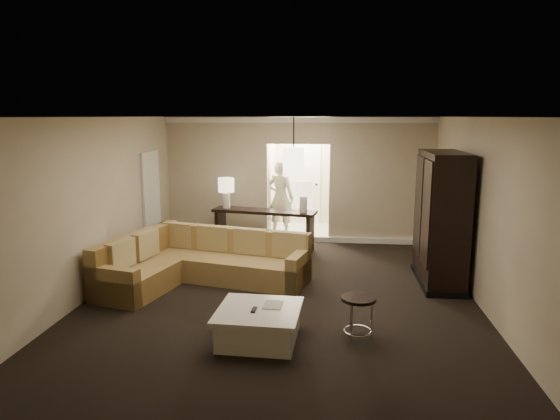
# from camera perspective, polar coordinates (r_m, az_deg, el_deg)

# --- Properties ---
(ground) EXTENTS (8.00, 8.00, 0.00)m
(ground) POSITION_cam_1_polar(r_m,az_deg,el_deg) (7.66, -0.14, -10.85)
(ground) COLOR black
(ground) RESTS_ON ground
(wall_back) EXTENTS (6.00, 0.04, 2.80)m
(wall_back) POSITION_cam_1_polar(r_m,az_deg,el_deg) (11.20, 2.07, 3.44)
(wall_back) COLOR #C2B692
(wall_back) RESTS_ON ground
(wall_front) EXTENTS (6.00, 0.04, 2.80)m
(wall_front) POSITION_cam_1_polar(r_m,az_deg,el_deg) (3.48, -7.45, -13.37)
(wall_front) COLOR #C2B692
(wall_front) RESTS_ON ground
(wall_left) EXTENTS (0.04, 8.00, 2.80)m
(wall_left) POSITION_cam_1_polar(r_m,az_deg,el_deg) (8.15, -21.61, -0.06)
(wall_left) COLOR #C2B692
(wall_left) RESTS_ON ground
(wall_right) EXTENTS (0.04, 8.00, 2.80)m
(wall_right) POSITION_cam_1_polar(r_m,az_deg,el_deg) (7.56, 23.09, -0.95)
(wall_right) COLOR #C2B692
(wall_right) RESTS_ON ground
(ceiling) EXTENTS (6.00, 8.00, 0.02)m
(ceiling) POSITION_cam_1_polar(r_m,az_deg,el_deg) (7.13, -0.15, 10.58)
(ceiling) COLOR white
(ceiling) RESTS_ON wall_back
(crown_molding) EXTENTS (6.00, 0.10, 0.12)m
(crown_molding) POSITION_cam_1_polar(r_m,az_deg,el_deg) (11.06, 2.10, 10.25)
(crown_molding) COLOR white
(crown_molding) RESTS_ON wall_back
(baseboard) EXTENTS (6.00, 0.10, 0.12)m
(baseboard) POSITION_cam_1_polar(r_m,az_deg,el_deg) (11.40, 2.01, -3.29)
(baseboard) COLOR white
(baseboard) RESTS_ON ground
(side_door) EXTENTS (0.05, 0.90, 2.10)m
(side_door) POSITION_cam_1_polar(r_m,az_deg,el_deg) (10.72, -14.46, 0.88)
(side_door) COLOR white
(side_door) RESTS_ON ground
(foyer) EXTENTS (1.44, 2.02, 2.80)m
(foyer) POSITION_cam_1_polar(r_m,az_deg,el_deg) (12.54, 2.50, 3.76)
(foyer) COLOR white
(foyer) RESTS_ON ground
(sectional_sofa) EXTENTS (3.36, 2.47, 0.87)m
(sectional_sofa) POSITION_cam_1_polar(r_m,az_deg,el_deg) (8.67, -9.38, -5.98)
(sectional_sofa) COLOR brown
(sectional_sofa) RESTS_ON ground
(coffee_table) EXTENTS (1.08, 1.08, 0.44)m
(coffee_table) POSITION_cam_1_polar(r_m,az_deg,el_deg) (6.50, -2.42, -12.90)
(coffee_table) COLOR white
(coffee_table) RESTS_ON ground
(console_table) EXTENTS (2.27, 0.88, 0.85)m
(console_table) POSITION_cam_1_polar(r_m,az_deg,el_deg) (10.64, -1.82, -1.82)
(console_table) COLOR black
(console_table) RESTS_ON ground
(armoire) EXTENTS (0.67, 1.56, 2.24)m
(armoire) POSITION_cam_1_polar(r_m,az_deg,el_deg) (8.78, 17.89, -1.26)
(armoire) COLOR black
(armoire) RESTS_ON ground
(drink_table) EXTENTS (0.44, 0.44, 0.56)m
(drink_table) POSITION_cam_1_polar(r_m,az_deg,el_deg) (6.55, 8.93, -11.09)
(drink_table) COLOR black
(drink_table) RESTS_ON ground
(table_lamp_left) EXTENTS (0.34, 0.34, 0.65)m
(table_lamp_left) POSITION_cam_1_polar(r_m,az_deg,el_deg) (10.79, -6.17, 2.51)
(table_lamp_left) COLOR silver
(table_lamp_left) RESTS_ON console_table
(table_lamp_right) EXTENTS (0.34, 0.34, 0.65)m
(table_lamp_right) POSITION_cam_1_polar(r_m,az_deg,el_deg) (10.27, 2.70, 2.15)
(table_lamp_right) COLOR silver
(table_lamp_right) RESTS_ON console_table
(pendant_light) EXTENTS (0.38, 0.38, 1.09)m
(pendant_light) POSITION_cam_1_polar(r_m,az_deg,el_deg) (9.85, 1.56, 5.68)
(pendant_light) COLOR black
(pendant_light) RESTS_ON ceiling
(person) EXTENTS (0.82, 0.66, 1.98)m
(person) POSITION_cam_1_polar(r_m,az_deg,el_deg) (11.83, 0.06, 1.84)
(person) COLOR beige
(person) RESTS_ON ground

